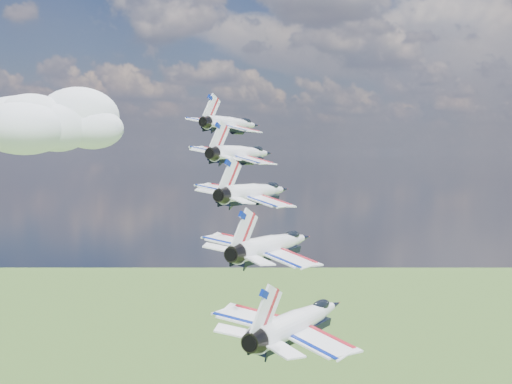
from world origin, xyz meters
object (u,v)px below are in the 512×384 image
Objects in this scene: jet_1 at (243,153)px; jet_2 at (256,192)px; jet_3 at (274,245)px; jet_4 at (300,321)px; jet_0 at (233,124)px.

jet_1 reaches higher than jet_2.
jet_4 is at bearing -52.14° from jet_3.
jet_3 is at bearing -52.14° from jet_2.
jet_3 is at bearing -52.14° from jet_1.
jet_0 is at bearing 127.86° from jet_4.
jet_1 reaches higher than jet_4.
jet_0 is 1.00× the size of jet_2.
jet_2 is at bearing -52.14° from jet_1.
jet_1 is at bearing 127.86° from jet_2.
jet_3 is at bearing 127.86° from jet_4.
jet_0 reaches higher than jet_3.
jet_0 is 1.00× the size of jet_1.
jet_4 is (7.40, -7.79, -3.68)m from jet_3.
jet_2 is 1.00× the size of jet_3.
jet_1 reaches higher than jet_3.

